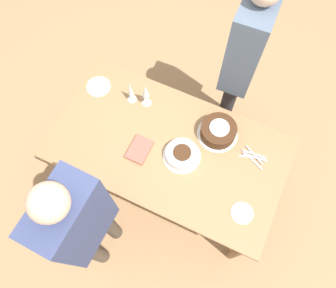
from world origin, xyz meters
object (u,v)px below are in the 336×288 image
object	(u,v)px
cake_center_white	(182,154)
wine_glass_far	(130,90)
person_watching	(81,225)
cake_front_chocolate	(218,131)
person_cutting	(244,56)
wine_glass_near	(146,92)

from	to	relation	value
cake_center_white	wine_glass_far	distance (m)	0.60
wine_glass_far	person_watching	distance (m)	1.01
cake_front_chocolate	wine_glass_far	distance (m)	0.70
cake_front_chocolate	person_watching	xyz separation A→B (m)	(0.49, 0.99, 0.18)
person_cutting	cake_center_white	bearing A→B (deg)	-11.11
cake_front_chocolate	person_cutting	distance (m)	0.56
cake_front_chocolate	person_watching	bearing A→B (deg)	63.68
wine_glass_far	cake_center_white	bearing A→B (deg)	153.82
cake_center_white	cake_front_chocolate	size ratio (longest dim) A/B	0.91
person_watching	cake_center_white	bearing A→B (deg)	-22.91
cake_front_chocolate	wine_glass_far	xyz separation A→B (m)	(0.70, 0.01, 0.08)
wine_glass_near	wine_glass_far	size ratio (longest dim) A/B	1.07
wine_glass_near	person_cutting	size ratio (longest dim) A/B	0.14
wine_glass_far	wine_glass_near	bearing A→B (deg)	-170.14
wine_glass_far	person_watching	bearing A→B (deg)	101.91
cake_front_chocolate	wine_glass_near	distance (m)	0.59
cake_center_white	person_cutting	bearing A→B (deg)	-98.60
cake_front_chocolate	wine_glass_far	world-z (taller)	wine_glass_far
cake_center_white	wine_glass_near	xyz separation A→B (m)	(0.42, -0.28, 0.12)
wine_glass_far	person_cutting	size ratio (longest dim) A/B	0.13
person_cutting	wine_glass_far	bearing A→B (deg)	-53.63
cake_front_chocolate	wine_glass_near	xyz separation A→B (m)	(0.58, -0.02, 0.11)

